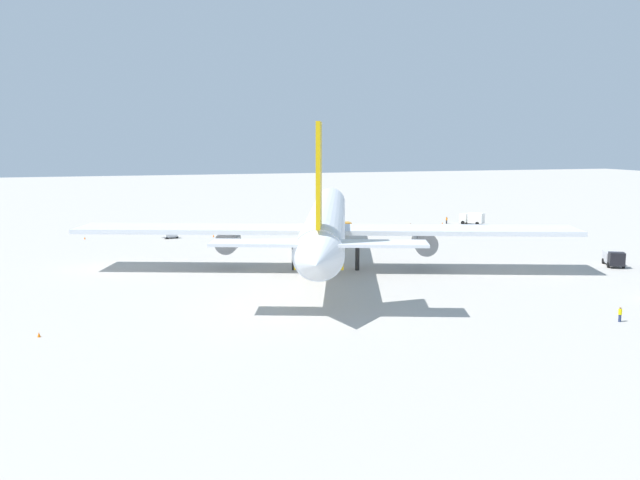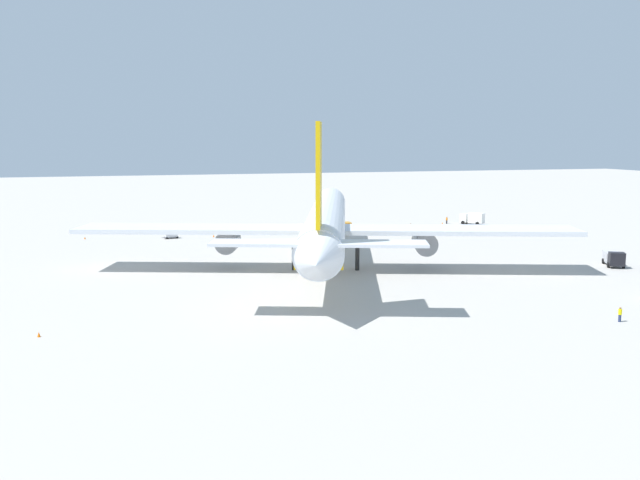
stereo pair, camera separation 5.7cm
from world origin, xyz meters
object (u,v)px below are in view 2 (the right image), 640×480
at_px(airliner, 326,223).
at_px(ground_worker_2, 447,220).
at_px(service_truck_3, 473,218).
at_px(baggage_cart_0, 171,235).
at_px(ground_worker_1, 411,227).
at_px(traffic_cone_3, 442,223).
at_px(ground_worker_3, 620,314).
at_px(baggage_cart_1, 330,226).
at_px(service_van, 347,226).
at_px(traffic_cone_4, 214,236).
at_px(service_truck_2, 614,258).
at_px(traffic_cone_1, 39,334).
at_px(traffic_cone_2, 85,238).
at_px(traffic_cone_0, 411,233).

bearing_deg(airliner, ground_worker_2, -44.14).
relative_size(service_truck_3, baggage_cart_0, 1.65).
xyz_separation_m(ground_worker_1, traffic_cone_3, (8.02, -12.12, -0.58)).
height_order(service_truck_3, ground_worker_3, service_truck_3).
distance_m(baggage_cart_1, ground_worker_3, 90.23).
distance_m(service_truck_3, ground_worker_2, 6.29).
relative_size(ground_worker_1, ground_worker_2, 0.97).
height_order(service_van, ground_worker_2, service_van).
xyz_separation_m(service_truck_3, traffic_cone_4, (-3.37, 63.95, -1.31)).
distance_m(airliner, service_truck_2, 47.96).
bearing_deg(baggage_cart_0, baggage_cart_1, -78.92).
xyz_separation_m(service_truck_3, ground_worker_2, (3.30, 5.31, -0.70)).
bearing_deg(baggage_cart_0, traffic_cone_1, 164.58).
height_order(service_truck_3, traffic_cone_4, service_truck_3).
xyz_separation_m(service_truck_3, traffic_cone_2, (1.21, 90.27, -1.31)).
bearing_deg(traffic_cone_3, service_truck_2, -178.27).
relative_size(airliner, traffic_cone_3, 141.58).
bearing_deg(ground_worker_1, service_van, 75.26).
height_order(ground_worker_1, traffic_cone_3, ground_worker_1).
relative_size(service_truck_2, traffic_cone_2, 11.58).
height_order(baggage_cart_0, ground_worker_1, ground_worker_1).
distance_m(service_van, traffic_cone_3, 26.64).
distance_m(airliner, baggage_cart_0, 46.92).
distance_m(service_truck_3, traffic_cone_1, 117.46).
xyz_separation_m(traffic_cone_0, traffic_cone_3, (14.43, -14.81, 0.00)).
xyz_separation_m(baggage_cart_0, traffic_cone_4, (-0.51, -8.86, -0.51)).
xyz_separation_m(baggage_cart_0, traffic_cone_3, (5.20, -65.86, -0.51)).
bearing_deg(ground_worker_2, service_truck_3, -121.85).
xyz_separation_m(baggage_cart_0, baggage_cart_1, (7.36, -37.58, -0.52)).
height_order(service_van, traffic_cone_3, service_van).
bearing_deg(traffic_cone_1, baggage_cart_0, -15.42).
distance_m(ground_worker_1, traffic_cone_4, 44.94).
bearing_deg(baggage_cart_0, traffic_cone_3, -85.49).
xyz_separation_m(service_truck_3, ground_worker_3, (-85.49, 28.71, -0.70)).
height_order(airliner, traffic_cone_2, airliner).
bearing_deg(baggage_cart_1, traffic_cone_3, -94.38).
distance_m(ground_worker_2, traffic_cone_3, 2.00).
height_order(service_van, baggage_cart_1, service_van).
relative_size(baggage_cart_0, traffic_cone_3, 6.46).
xyz_separation_m(ground_worker_1, ground_worker_3, (-79.80, 9.63, 0.03)).
height_order(airliner, ground_worker_3, airliner).
relative_size(airliner, service_van, 17.46).
height_order(service_truck_2, baggage_cart_0, service_truck_2).
distance_m(ground_worker_1, ground_worker_3, 80.38).
xyz_separation_m(airliner, traffic_cone_4, (40.62, 12.75, -7.01)).
xyz_separation_m(service_van, baggage_cart_0, (-0.90, 39.58, -0.25)).
distance_m(service_truck_3, traffic_cone_2, 90.29).
relative_size(ground_worker_1, traffic_cone_0, 3.08).
height_order(ground_worker_2, traffic_cone_3, ground_worker_2).
height_order(service_truck_2, traffic_cone_2, service_truck_2).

